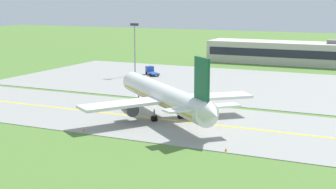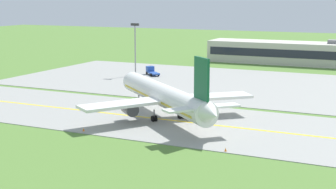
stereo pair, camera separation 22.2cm
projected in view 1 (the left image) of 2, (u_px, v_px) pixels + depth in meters
name	position (u px, v px, depth m)	size (l,w,h in m)	color
ground_plane	(170.00, 121.00, 89.15)	(500.00, 500.00, 0.00)	#517A33
taxiway_strip	(170.00, 120.00, 89.14)	(240.00, 28.00, 0.10)	gray
apron_pad	(279.00, 87.00, 122.41)	(140.00, 52.00, 0.10)	gray
taxiway_centreline	(170.00, 120.00, 89.13)	(220.00, 0.60, 0.01)	yellow
airplane_lead	(164.00, 96.00, 90.03)	(32.38, 29.97, 12.70)	white
service_truck_fuel	(151.00, 71.00, 141.94)	(6.03, 5.92, 2.59)	#264CA5
terminal_building	(296.00, 53.00, 165.55)	(58.52, 13.14, 8.41)	beige
apron_light_mast	(135.00, 43.00, 139.03)	(2.40, 0.50, 14.70)	gray
traffic_cone_near_edge	(226.00, 150.00, 70.97)	(0.44, 0.44, 0.60)	orange
traffic_cone_mid_edge	(84.00, 130.00, 81.75)	(0.44, 0.44, 0.60)	orange
traffic_cone_far_edge	(216.00, 107.00, 99.01)	(0.44, 0.44, 0.60)	orange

